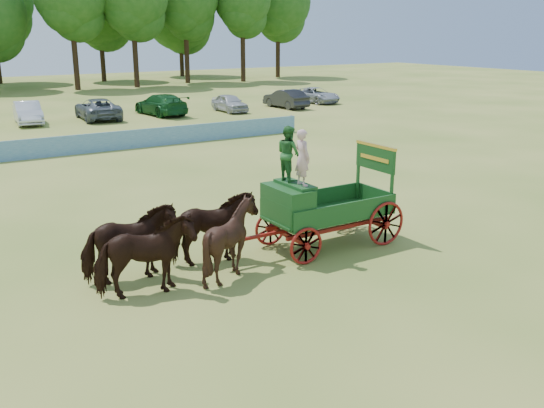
# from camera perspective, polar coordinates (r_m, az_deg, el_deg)

# --- Properties ---
(ground) EXTENTS (160.00, 160.00, 0.00)m
(ground) POSITION_cam_1_polar(r_m,az_deg,el_deg) (19.01, 2.65, -3.70)
(ground) COLOR tan
(ground) RESTS_ON ground
(horse_lead_left) EXTENTS (2.58, 1.43, 2.07)m
(horse_lead_left) POSITION_cam_1_polar(r_m,az_deg,el_deg) (15.31, -11.89, -4.89)
(horse_lead_left) COLOR black
(horse_lead_left) RESTS_ON ground
(horse_lead_right) EXTENTS (2.53, 1.29, 2.07)m
(horse_lead_right) POSITION_cam_1_polar(r_m,az_deg,el_deg) (16.29, -13.26, -3.69)
(horse_lead_right) COLOR black
(horse_lead_right) RESTS_ON ground
(horse_wheel_left) EXTENTS (2.23, 2.08, 2.08)m
(horse_wheel_left) POSITION_cam_1_polar(r_m,az_deg,el_deg) (16.22, -3.94, -3.36)
(horse_wheel_left) COLOR black
(horse_wheel_left) RESTS_ON ground
(horse_wheel_right) EXTENTS (2.58, 1.42, 2.07)m
(horse_wheel_right) POSITION_cam_1_polar(r_m,az_deg,el_deg) (17.15, -5.69, -2.32)
(horse_wheel_right) COLOR black
(horse_wheel_right) RESTS_ON ground
(farm_dray) EXTENTS (6.00, 2.00, 3.77)m
(farm_dray) POSITION_cam_1_polar(r_m,az_deg,el_deg) (17.99, 3.42, 0.75)
(farm_dray) COLOR maroon
(farm_dray) RESTS_ON ground
(sponsor_banner) EXTENTS (26.00, 0.08, 1.05)m
(sponsor_banner) POSITION_cam_1_polar(r_m,az_deg,el_deg) (34.46, -16.17, 5.57)
(sponsor_banner) COLOR #1B5D93
(sponsor_banner) RESTS_ON ground
(parked_cars) EXTENTS (51.35, 7.32, 1.65)m
(parked_cars) POSITION_cam_1_polar(r_m,az_deg,el_deg) (45.74, -21.56, 7.85)
(parked_cars) COLOR silver
(parked_cars) RESTS_ON ground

